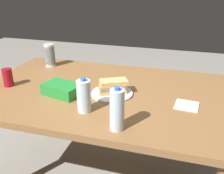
{
  "coord_description": "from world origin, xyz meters",
  "views": [
    {
      "loc": [
        0.49,
        -1.43,
        1.46
      ],
      "look_at": [
        0.09,
        -0.05,
        0.82
      ],
      "focal_mm": 40.26,
      "sensor_mm": 36.0,
      "label": 1
    }
  ],
  "objects_px": {
    "dining_table": "(102,101)",
    "plastic_cup_stack": "(50,55)",
    "chip_bag": "(62,89)",
    "water_bottle_spare": "(84,96)",
    "soda_can_red": "(8,78)",
    "water_bottle_tall": "(117,110)",
    "paper_plate": "(112,93)",
    "sandwich": "(113,86)"
  },
  "relations": [
    {
      "from": "dining_table",
      "to": "water_bottle_spare",
      "type": "relative_size",
      "value": 8.27
    },
    {
      "from": "water_bottle_spare",
      "to": "dining_table",
      "type": "bearing_deg",
      "value": 89.82
    },
    {
      "from": "plastic_cup_stack",
      "to": "dining_table",
      "type": "bearing_deg",
      "value": -31.22
    },
    {
      "from": "water_bottle_spare",
      "to": "paper_plate",
      "type": "bearing_deg",
      "value": 70.72
    },
    {
      "from": "water_bottle_tall",
      "to": "water_bottle_spare",
      "type": "relative_size",
      "value": 1.14
    },
    {
      "from": "dining_table",
      "to": "water_bottle_tall",
      "type": "height_order",
      "value": "water_bottle_tall"
    },
    {
      "from": "water_bottle_tall",
      "to": "plastic_cup_stack",
      "type": "bearing_deg",
      "value": 135.85
    },
    {
      "from": "water_bottle_tall",
      "to": "paper_plate",
      "type": "bearing_deg",
      "value": 109.74
    },
    {
      "from": "paper_plate",
      "to": "chip_bag",
      "type": "xyz_separation_m",
      "value": [
        -0.3,
        -0.09,
        0.03
      ]
    },
    {
      "from": "paper_plate",
      "to": "chip_bag",
      "type": "relative_size",
      "value": 1.14
    },
    {
      "from": "soda_can_red",
      "to": "dining_table",
      "type": "bearing_deg",
      "value": 10.44
    },
    {
      "from": "water_bottle_tall",
      "to": "water_bottle_spare",
      "type": "height_order",
      "value": "water_bottle_tall"
    },
    {
      "from": "plastic_cup_stack",
      "to": "water_bottle_tall",
      "type": "bearing_deg",
      "value": -44.15
    },
    {
      "from": "chip_bag",
      "to": "water_bottle_spare",
      "type": "height_order",
      "value": "water_bottle_spare"
    },
    {
      "from": "paper_plate",
      "to": "soda_can_red",
      "type": "height_order",
      "value": "soda_can_red"
    },
    {
      "from": "soda_can_red",
      "to": "plastic_cup_stack",
      "type": "height_order",
      "value": "plastic_cup_stack"
    },
    {
      "from": "soda_can_red",
      "to": "water_bottle_spare",
      "type": "height_order",
      "value": "water_bottle_spare"
    },
    {
      "from": "plastic_cup_stack",
      "to": "soda_can_red",
      "type": "bearing_deg",
      "value": -98.4
    },
    {
      "from": "soda_can_red",
      "to": "plastic_cup_stack",
      "type": "relative_size",
      "value": 0.66
    },
    {
      "from": "sandwich",
      "to": "water_bottle_tall",
      "type": "bearing_deg",
      "value": -70.75
    },
    {
      "from": "sandwich",
      "to": "chip_bag",
      "type": "height_order",
      "value": "sandwich"
    },
    {
      "from": "soda_can_red",
      "to": "plastic_cup_stack",
      "type": "distance_m",
      "value": 0.46
    },
    {
      "from": "soda_can_red",
      "to": "chip_bag",
      "type": "height_order",
      "value": "soda_can_red"
    },
    {
      "from": "soda_can_red",
      "to": "water_bottle_tall",
      "type": "relative_size",
      "value": 0.54
    },
    {
      "from": "paper_plate",
      "to": "plastic_cup_stack",
      "type": "xyz_separation_m",
      "value": [
        -0.65,
        0.39,
        0.09
      ]
    },
    {
      "from": "chip_bag",
      "to": "water_bottle_spare",
      "type": "bearing_deg",
      "value": -22.72
    },
    {
      "from": "paper_plate",
      "to": "chip_bag",
      "type": "distance_m",
      "value": 0.32
    },
    {
      "from": "paper_plate",
      "to": "chip_bag",
      "type": "height_order",
      "value": "chip_bag"
    },
    {
      "from": "dining_table",
      "to": "plastic_cup_stack",
      "type": "height_order",
      "value": "plastic_cup_stack"
    },
    {
      "from": "soda_can_red",
      "to": "chip_bag",
      "type": "relative_size",
      "value": 0.53
    },
    {
      "from": "soda_can_red",
      "to": "paper_plate",
      "type": "bearing_deg",
      "value": 5.56
    },
    {
      "from": "water_bottle_tall",
      "to": "water_bottle_spare",
      "type": "distance_m",
      "value": 0.25
    },
    {
      "from": "sandwich",
      "to": "soda_can_red",
      "type": "relative_size",
      "value": 1.64
    },
    {
      "from": "water_bottle_spare",
      "to": "chip_bag",
      "type": "bearing_deg",
      "value": 143.21
    },
    {
      "from": "plastic_cup_stack",
      "to": "water_bottle_spare",
      "type": "xyz_separation_m",
      "value": [
        0.56,
        -0.63,
        -0.0
      ]
    },
    {
      "from": "dining_table",
      "to": "sandwich",
      "type": "bearing_deg",
      "value": -25.68
    },
    {
      "from": "paper_plate",
      "to": "water_bottle_spare",
      "type": "xyz_separation_m",
      "value": [
        -0.09,
        -0.25,
        0.09
      ]
    },
    {
      "from": "chip_bag",
      "to": "water_bottle_spare",
      "type": "distance_m",
      "value": 0.28
    },
    {
      "from": "paper_plate",
      "to": "soda_can_red",
      "type": "distance_m",
      "value": 0.72
    },
    {
      "from": "water_bottle_tall",
      "to": "plastic_cup_stack",
      "type": "xyz_separation_m",
      "value": [
        -0.78,
        0.76,
        -0.01
      ]
    },
    {
      "from": "paper_plate",
      "to": "water_bottle_spare",
      "type": "relative_size",
      "value": 1.33
    },
    {
      "from": "plastic_cup_stack",
      "to": "paper_plate",
      "type": "bearing_deg",
      "value": -30.81
    }
  ]
}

